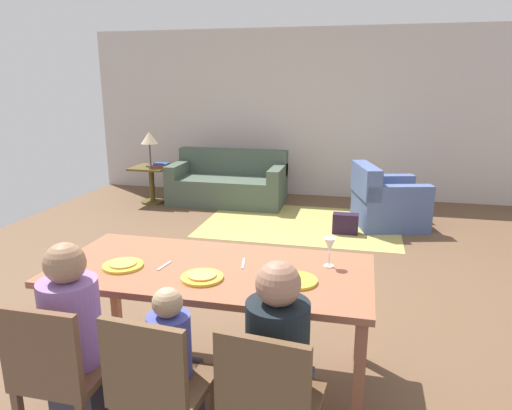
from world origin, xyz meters
The scene contains 25 objects.
ground_plane centered at (0.00, 0.48, -0.01)m, with size 7.49×6.16×0.02m, color brown.
back_wall centered at (0.00, 3.61, 1.35)m, with size 7.49×0.10×2.70m, color beige.
dining_table centered at (-0.01, -1.59, 0.69)m, with size 1.97×0.91×0.76m.
plate_near_man centered at (-0.55, -1.71, 0.77)m, with size 0.25×0.25×0.02m, color yellow.
pizza_near_man centered at (-0.55, -1.71, 0.78)m, with size 0.17×0.17×0.01m, color gold.
plate_near_child centered at (-0.01, -1.77, 0.77)m, with size 0.25×0.25×0.02m, color yellow.
pizza_near_child centered at (-0.01, -1.77, 0.78)m, with size 0.17×0.17×0.01m, color #E0944F.
plate_near_woman centered at (0.53, -1.69, 0.77)m, with size 0.25×0.25×0.02m, color yellow.
wine_glass centered at (0.70, -1.41, 0.89)m, with size 0.07×0.07×0.19m.
fork centered at (-0.30, -1.64, 0.76)m, with size 0.02×0.15×0.01m, color silver.
knife centered at (0.17, -1.49, 0.76)m, with size 0.01×0.17×0.01m, color silver.
dining_chair_man centered at (-0.55, -2.40, 0.49)m, with size 0.42×0.42×0.87m.
person_man centered at (-0.55, -2.23, 0.51)m, with size 0.30×0.40×1.11m.
dining_chair_child centered at (-0.01, -2.40, 0.49)m, with size 0.45×0.45×0.87m.
person_child centered at (0.00, -2.23, 0.43)m, with size 0.22×0.30×0.92m.
dining_chair_woman centered at (0.53, -2.40, 0.49)m, with size 0.46×0.46×0.87m.
person_woman centered at (0.54, -2.23, 0.51)m, with size 0.31×0.41×1.11m.
area_rug centered at (0.10, 1.90, 0.00)m, with size 2.60×1.80×0.01m, color #A7994E.
couch centered at (-1.18, 2.75, 0.30)m, with size 1.78×0.86×0.82m.
armchair centered at (1.20, 2.08, 0.32)m, with size 1.05×1.04×0.82m.
side_table centered at (-2.37, 2.50, 0.38)m, with size 0.56×0.56×0.58m.
table_lamp centered at (-2.37, 2.50, 1.01)m, with size 0.26×0.26×0.54m.
book_lower centered at (-2.21, 2.49, 0.59)m, with size 0.22×0.16×0.03m, color #9B392F.
book_upper centered at (-2.20, 2.54, 0.62)m, with size 0.22×0.16×0.03m, color navy.
handbag centered at (0.70, 1.60, 0.13)m, with size 0.32×0.16×0.26m, color black.
Camera 1 is at (0.87, -4.17, 1.89)m, focal length 32.79 mm.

